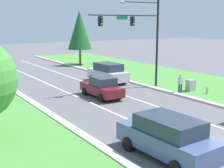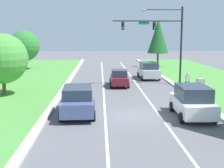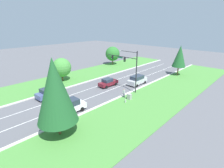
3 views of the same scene
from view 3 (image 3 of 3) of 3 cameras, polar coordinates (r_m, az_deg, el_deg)
The scene contains 19 objects.
ground_plane at distance 30.87m, azimuth -16.99°, elevation -6.30°, with size 160.00×160.00×0.00m, color #5B5B60.
curb_strip_right at distance 26.52m, azimuth -10.68°, elevation -9.97°, with size 0.50×90.00×0.15m.
curb_strip_left at distance 35.52m, azimuth -21.66°, elevation -3.29°, with size 0.50×90.00×0.15m.
grass_verge_right at distance 23.06m, azimuth -2.59°, elevation -14.59°, with size 10.00×90.00×0.08m.
grass_verge_left at distance 40.11m, azimuth -24.95°, elevation -1.27°, with size 10.00×90.00×0.08m.
lane_stripe_inner_left at distance 32.32m, azimuth -18.62°, elevation -5.28°, with size 0.14×81.00×0.01m.
lane_stripe_inner_right at distance 29.44m, azimuth -15.19°, elevation -7.40°, with size 0.14×81.00×0.01m.
traffic_signal_mast at distance 33.99m, azimuth 5.21°, elevation 6.46°, with size 7.33×0.41×8.12m.
silver_suv at distance 38.95m, azimuth 8.25°, elevation 1.33°, with size 2.31×5.06×1.99m.
slate_blue_suv at distance 33.65m, azimuth -19.55°, elevation -2.58°, with size 2.39×5.10×1.92m.
burgundy_sedan at distance 37.47m, azimuth -1.28°, elevation 0.54°, with size 1.99×4.56×1.72m.
white_suv at distance 27.28m, azimuth -13.69°, elevation -7.04°, with size 2.34×4.87×2.06m.
utility_cabinet at distance 31.13m, azimuth 5.68°, elevation -4.18°, with size 0.70×0.60×1.08m.
pedestrian at distance 31.69m, azimuth 3.91°, elevation -2.91°, with size 0.40×0.22×1.69m.
fire_hydrant at distance 29.88m, azimuth 4.42°, elevation -5.60°, with size 0.34×0.20×0.70m.
conifer_near_right_tree at distance 47.69m, azimuth 21.24°, elevation 8.45°, with size 3.37×3.37×7.69m.
oak_near_left_tree at distance 41.91m, azimuth -16.12°, elevation 5.20°, with size 4.33×4.33×5.40m.
conifer_far_right_tree at distance 20.54m, azimuth -18.07°, elevation -2.15°, with size 4.75×4.75×9.52m.
oak_far_left_tree at distance 56.79m, azimuth 0.19°, elevation 9.84°, with size 4.53×4.53×5.84m.
Camera 3 is at (24.71, -13.27, 12.89)m, focal length 28.00 mm.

